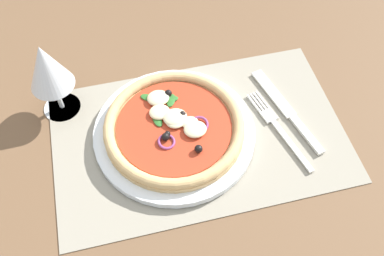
# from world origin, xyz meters

# --- Properties ---
(ground_plane) EXTENTS (1.90, 1.40, 0.02)m
(ground_plane) POSITION_xyz_m (0.00, 0.00, -0.01)
(ground_plane) COLOR brown
(placemat) EXTENTS (0.48, 0.30, 0.00)m
(placemat) POSITION_xyz_m (0.00, 0.00, 0.00)
(placemat) COLOR gray
(placemat) RESTS_ON ground_plane
(plate) EXTENTS (0.27, 0.27, 0.01)m
(plate) POSITION_xyz_m (-0.04, 0.01, 0.01)
(plate) COLOR white
(plate) RESTS_ON placemat
(pizza) EXTENTS (0.23, 0.23, 0.03)m
(pizza) POSITION_xyz_m (-0.04, 0.01, 0.03)
(pizza) COLOR tan
(pizza) RESTS_ON plate
(fork) EXTENTS (0.06, 0.18, 0.00)m
(fork) POSITION_xyz_m (0.13, -0.02, 0.01)
(fork) COLOR silver
(fork) RESTS_ON placemat
(knife) EXTENTS (0.06, 0.20, 0.01)m
(knife) POSITION_xyz_m (0.16, 0.01, 0.01)
(knife) COLOR silver
(knife) RESTS_ON placemat
(wine_glass) EXTENTS (0.07, 0.07, 0.15)m
(wine_glass) POSITION_xyz_m (-0.22, 0.11, 0.10)
(wine_glass) COLOR silver
(wine_glass) RESTS_ON ground_plane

